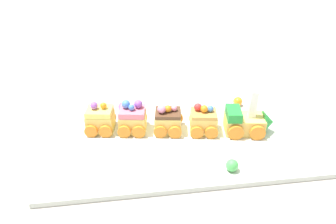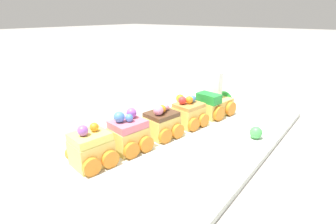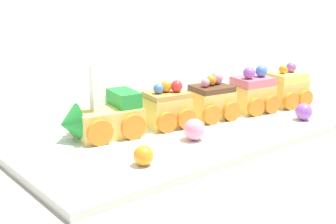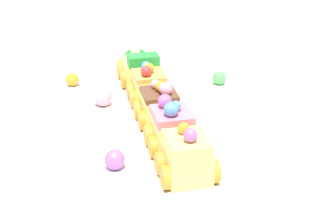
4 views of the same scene
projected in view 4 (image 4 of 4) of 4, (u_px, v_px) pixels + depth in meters
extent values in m
plane|color=gray|center=(169.00, 120.00, 0.77)|extent=(10.00, 10.00, 0.00)
cube|color=silver|center=(169.00, 116.00, 0.77)|extent=(0.61, 0.35, 0.01)
cube|color=#EACC66|center=(139.00, 71.00, 0.88)|extent=(0.10, 0.07, 0.04)
cube|color=green|center=(141.00, 61.00, 0.85)|extent=(0.04, 0.06, 0.02)
cone|color=green|center=(134.00, 59.00, 0.93)|extent=(0.03, 0.06, 0.05)
cube|color=white|center=(137.00, 55.00, 0.89)|extent=(0.02, 0.02, 0.02)
cube|color=white|center=(137.00, 46.00, 0.88)|extent=(0.02, 0.02, 0.02)
cube|color=white|center=(137.00, 38.00, 0.87)|extent=(0.02, 0.02, 0.02)
cube|color=white|center=(137.00, 30.00, 0.87)|extent=(0.02, 0.02, 0.02)
cylinder|color=orange|center=(154.00, 67.00, 0.91)|extent=(0.04, 0.01, 0.04)
cylinder|color=orange|center=(120.00, 70.00, 0.90)|extent=(0.04, 0.01, 0.04)
cylinder|color=orange|center=(159.00, 76.00, 0.87)|extent=(0.04, 0.01, 0.04)
cylinder|color=orange|center=(123.00, 79.00, 0.86)|extent=(0.04, 0.01, 0.04)
cube|color=#EACC66|center=(149.00, 90.00, 0.80)|extent=(0.07, 0.06, 0.04)
cube|color=#CC9347|center=(149.00, 75.00, 0.79)|extent=(0.07, 0.06, 0.01)
sphere|color=red|center=(146.00, 71.00, 0.77)|extent=(0.02, 0.02, 0.02)
sphere|color=orange|center=(149.00, 68.00, 0.78)|extent=(0.02, 0.02, 0.02)
sphere|color=#4C84E0|center=(146.00, 66.00, 0.79)|extent=(0.02, 0.02, 0.02)
cylinder|color=orange|center=(165.00, 88.00, 0.82)|extent=(0.03, 0.01, 0.03)
cylinder|color=orange|center=(130.00, 91.00, 0.81)|extent=(0.03, 0.01, 0.03)
cylinder|color=orange|center=(169.00, 95.00, 0.79)|extent=(0.03, 0.01, 0.03)
cylinder|color=orange|center=(133.00, 99.00, 0.78)|extent=(0.03, 0.01, 0.03)
cube|color=#EACC66|center=(159.00, 110.00, 0.72)|extent=(0.07, 0.06, 0.04)
cube|color=brown|center=(159.00, 94.00, 0.71)|extent=(0.07, 0.06, 0.01)
sphere|color=pink|center=(166.00, 89.00, 0.70)|extent=(0.02, 0.02, 0.02)
sphere|color=orange|center=(160.00, 86.00, 0.71)|extent=(0.02, 0.02, 0.02)
sphere|color=pink|center=(155.00, 84.00, 0.72)|extent=(0.02, 0.02, 0.01)
cylinder|color=orange|center=(176.00, 107.00, 0.75)|extent=(0.03, 0.01, 0.03)
cylinder|color=orange|center=(138.00, 111.00, 0.74)|extent=(0.03, 0.01, 0.03)
cylinder|color=orange|center=(181.00, 116.00, 0.72)|extent=(0.03, 0.01, 0.03)
cylinder|color=orange|center=(142.00, 120.00, 0.71)|extent=(0.03, 0.01, 0.03)
cube|color=#EACC66|center=(172.00, 134.00, 0.65)|extent=(0.07, 0.06, 0.04)
cube|color=#E57084|center=(172.00, 116.00, 0.64)|extent=(0.07, 0.06, 0.01)
sphere|color=#4C84E0|center=(171.00, 109.00, 0.62)|extent=(0.02, 0.02, 0.02)
sphere|color=#4C84E0|center=(176.00, 106.00, 0.63)|extent=(0.02, 0.02, 0.01)
sphere|color=#9956C6|center=(165.00, 101.00, 0.64)|extent=(0.02, 0.02, 0.02)
cylinder|color=orange|center=(190.00, 131.00, 0.68)|extent=(0.03, 0.01, 0.03)
cylinder|color=orange|center=(148.00, 135.00, 0.66)|extent=(0.03, 0.01, 0.03)
cylinder|color=orange|center=(197.00, 142.00, 0.65)|extent=(0.03, 0.01, 0.03)
cylinder|color=orange|center=(153.00, 147.00, 0.63)|extent=(0.03, 0.01, 0.03)
cube|color=#EACC66|center=(186.00, 163.00, 0.58)|extent=(0.07, 0.06, 0.04)
cube|color=#EFE066|center=(187.00, 142.00, 0.57)|extent=(0.07, 0.06, 0.01)
sphere|color=#9956C6|center=(190.00, 135.00, 0.56)|extent=(0.02, 0.02, 0.02)
sphere|color=orange|center=(183.00, 128.00, 0.57)|extent=(0.02, 0.02, 0.02)
cylinder|color=orange|center=(206.00, 157.00, 0.61)|extent=(0.03, 0.01, 0.03)
cylinder|color=orange|center=(159.00, 163.00, 0.59)|extent=(0.03, 0.01, 0.03)
cylinder|color=orange|center=(214.00, 171.00, 0.58)|extent=(0.03, 0.01, 0.03)
cylinder|color=orange|center=(165.00, 177.00, 0.57)|extent=(0.03, 0.01, 0.03)
sphere|color=#9956C6|center=(115.00, 160.00, 0.61)|extent=(0.03, 0.03, 0.03)
sphere|color=orange|center=(72.00, 79.00, 0.87)|extent=(0.02, 0.02, 0.02)
sphere|color=#4CBC56|center=(219.00, 78.00, 0.87)|extent=(0.03, 0.03, 0.03)
sphere|color=pink|center=(103.00, 97.00, 0.79)|extent=(0.03, 0.03, 0.03)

